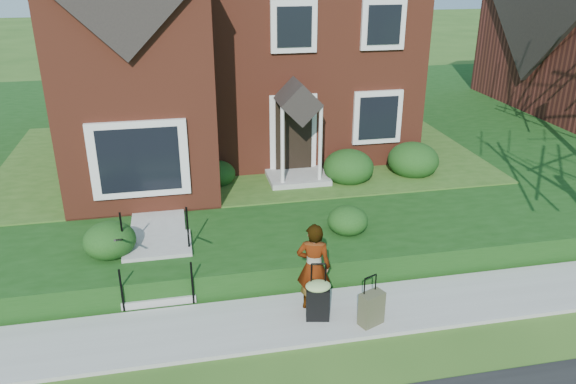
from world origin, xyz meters
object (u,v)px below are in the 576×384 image
object	(u,v)px
front_steps	(158,263)
suitcase_olive	(371,308)
woman	(314,267)
suitcase_black	(318,298)

from	to	relation	value
front_steps	suitcase_olive	size ratio (longest dim) A/B	2.09
woman	suitcase_black	bearing A→B (deg)	107.27
front_steps	woman	bearing A→B (deg)	-28.74
front_steps	woman	size ratio (longest dim) A/B	1.15
woman	front_steps	bearing A→B (deg)	-10.87
suitcase_olive	front_steps	bearing A→B (deg)	125.74
front_steps	suitcase_olive	world-z (taller)	front_steps
front_steps	woman	xyz separation A→B (m)	(2.87, -1.57, 0.48)
woman	suitcase_olive	xyz separation A→B (m)	(0.91, -0.72, -0.55)
woman	suitcase_olive	size ratio (longest dim) A/B	1.81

